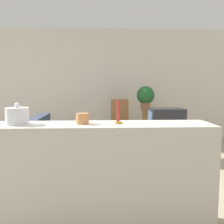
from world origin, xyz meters
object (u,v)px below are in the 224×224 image
Objects in this scene: decorative_bowl at (17,116)px; television at (166,121)px; couch at (52,148)px; potted_plant at (146,96)px; wooden_chair at (120,120)px.

television is at bearing 49.46° from decorative_bowl.
potted_plant reaches higher than couch.
potted_plant is (1.84, 1.38, 0.80)m from couch.
couch is 1.57× the size of wooden_chair.
television is 0.59× the size of wooden_chair.
wooden_chair is (-0.77, 1.04, -0.13)m from television.
decorative_bowl reaches higher than wooden_chair.
potted_plant is at bearing 62.66° from decorative_bowl.
decorative_bowl is at bearing -130.54° from television.
decorative_bowl reaches higher than couch.
decorative_bowl is (0.10, -1.98, 0.78)m from couch.
wooden_chair is at bearing -172.93° from potted_plant.
decorative_bowl is at bearing -87.05° from couch.
couch is 2.44m from potted_plant.
wooden_chair is 3.52m from decorative_bowl.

